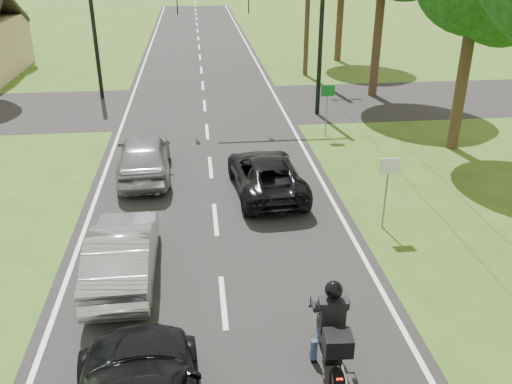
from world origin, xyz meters
TOP-DOWN VIEW (x-y plane):
  - ground at (0.00, 0.00)m, footprint 140.00×140.00m
  - road at (0.00, 10.00)m, footprint 8.00×100.00m
  - cross_road at (0.00, 16.00)m, footprint 60.00×7.00m
  - motorcycle_rider at (1.85, -2.47)m, footprint 0.68×2.39m
  - dark_suv at (1.72, 5.75)m, footprint 2.36×4.58m
  - silver_sedan at (-2.29, 1.25)m, footprint 1.49×4.19m
  - silver_suv at (-2.25, 7.50)m, footprint 1.93×4.44m
  - traffic_signal at (3.34, 14.00)m, footprint 6.38×0.44m
  - signal_pole_far at (-5.20, 18.00)m, footprint 0.20×0.20m
  - sign_white at (4.70, 2.98)m, footprint 0.55×0.07m
  - sign_green at (4.90, 10.98)m, footprint 0.55×0.07m

SIDE VIEW (x-z plane):
  - ground at x=0.00m, z-range 0.00..0.00m
  - cross_road at x=0.00m, z-range 0.00..0.01m
  - road at x=0.00m, z-range 0.00..0.01m
  - dark_suv at x=1.72m, z-range 0.01..1.25m
  - silver_sedan at x=-2.29m, z-range 0.01..1.39m
  - silver_suv at x=-2.25m, z-range 0.01..1.50m
  - motorcycle_rider at x=1.85m, z-range -0.22..1.84m
  - sign_white at x=4.70m, z-range 0.54..2.66m
  - sign_green at x=4.90m, z-range 0.54..2.66m
  - signal_pole_far at x=-5.20m, z-range 0.00..6.00m
  - traffic_signal at x=3.34m, z-range 1.14..7.14m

